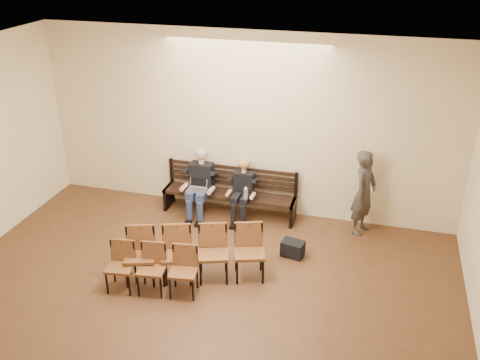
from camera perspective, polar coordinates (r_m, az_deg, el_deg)
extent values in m
cube|color=beige|center=(10.05, 0.65, 5.91)|extent=(8.00, 0.02, 3.50)
cube|color=white|center=(5.07, -14.01, 6.23)|extent=(8.00, 10.00, 0.02)
cube|color=black|center=(10.41, -1.16, -2.53)|extent=(2.60, 0.90, 0.45)
cube|color=silver|center=(10.16, -4.68, -1.16)|extent=(0.39, 0.33, 0.25)
cylinder|color=silver|center=(9.83, 0.62, -2.01)|extent=(0.08, 0.08, 0.25)
cube|color=black|center=(9.22, 5.65, -7.30)|extent=(0.41, 0.32, 0.27)
imported|color=#39332E|center=(9.77, 13.17, -0.67)|extent=(0.65, 0.78, 1.84)
cube|color=brown|center=(8.33, -9.42, -9.44)|extent=(1.43, 0.61, 0.77)
cube|color=brown|center=(8.48, -4.82, -7.97)|extent=(2.22, 1.16, 0.90)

